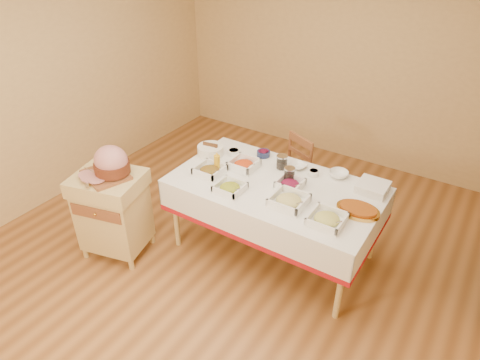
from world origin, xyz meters
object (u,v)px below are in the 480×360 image
dining_table (275,199)px  dining_chair (289,176)px  preserve_jar_right (289,175)px  brass_platter (358,210)px  bread_basket (210,150)px  plate_stack (373,187)px  preserve_jar_left (282,163)px  butcher_cart (113,210)px  mustard_bottle (217,162)px  ham_on_board (110,164)px

dining_table → dining_chair: size_ratio=2.11×
preserve_jar_right → brass_platter: 0.69m
bread_basket → plate_stack: bread_basket is taller
dining_table → brass_platter: (0.74, -0.00, 0.18)m
preserve_jar_left → plate_stack: preserve_jar_left is taller
dining_table → plate_stack: size_ratio=7.32×
butcher_cart → plate_stack: 2.32m
dining_table → mustard_bottle: (-0.58, -0.06, 0.24)m
dining_chair → preserve_jar_right: (0.25, -0.53, 0.37)m
dining_chair → mustard_bottle: (-0.39, -0.72, 0.39)m
ham_on_board → preserve_jar_right: (1.27, 0.88, -0.14)m
bread_basket → ham_on_board: bearing=-114.7°
preserve_jar_right → plate_stack: (0.68, 0.23, -0.02)m
preserve_jar_right → plate_stack: size_ratio=0.51×
preserve_jar_left → brass_platter: size_ratio=0.38×
mustard_bottle → preserve_jar_left: bearing=34.6°
dining_table → dining_chair: 0.70m
dining_table → preserve_jar_right: preserve_jar_right is taller
dining_table → preserve_jar_right: size_ratio=14.43×
preserve_jar_right → ham_on_board: bearing=-145.4°
bread_basket → mustard_bottle: bearing=-41.8°
ham_on_board → brass_platter: 2.09m
preserve_jar_left → bread_basket: size_ratio=0.52×
dining_chair → brass_platter: (0.93, -0.66, 0.34)m
butcher_cart → brass_platter: butcher_cart is taller
butcher_cart → plate_stack: bearing=29.8°
preserve_jar_left → plate_stack: bearing=5.5°
ham_on_board → preserve_jar_left: (1.12, 1.03, -0.13)m
ham_on_board → preserve_jar_right: 1.55m
dining_table → bread_basket: (-0.80, 0.13, 0.21)m
preserve_jar_left → mustard_bottle: size_ratio=0.74×
preserve_jar_right → mustard_bottle: 0.67m
dining_chair → mustard_bottle: size_ratio=4.87×
dining_table → mustard_bottle: 0.63m
dining_table → preserve_jar_left: preserve_jar_left is taller
butcher_cart → bread_basket: bread_basket is taller
dining_chair → ham_on_board: bearing=-125.9°
preserve_jar_right → plate_stack: 0.71m
ham_on_board → bread_basket: size_ratio=1.67×
butcher_cart → mustard_bottle: mustard_bottle is taller
plate_stack → butcher_cart: bearing=-150.2°
dining_table → preserve_jar_left: 0.36m
ham_on_board → preserve_jar_right: ham_on_board is taller
dining_chair → plate_stack: size_ratio=3.47×
dining_table → brass_platter: size_ratio=5.22×
mustard_bottle → brass_platter: size_ratio=0.51×
preserve_jar_left → brass_platter: (0.83, -0.28, -0.04)m
mustard_bottle → bread_basket: size_ratio=0.69×
preserve_jar_left → dining_table: bearing=-72.3°
dining_table → brass_platter: bearing=-0.2°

